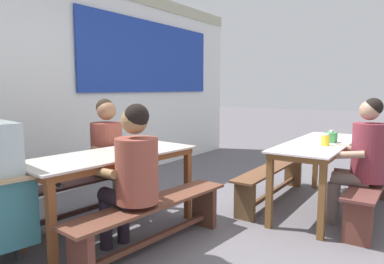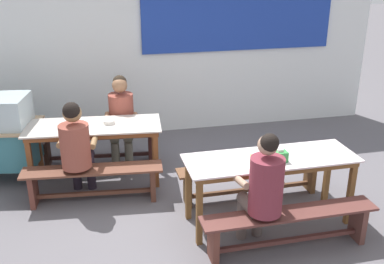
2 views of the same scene
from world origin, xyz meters
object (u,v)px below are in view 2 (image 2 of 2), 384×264
object	(u,v)px
bench_far_back	(99,144)
bench_near_back	(251,176)
dining_table_near	(270,164)
tissue_box	(280,156)
bench_far_front	(93,179)
dining_table_far	(94,131)
person_center_facing	(121,116)
person_near_front	(263,186)
soup_bowl	(109,122)
condiment_jar	(254,159)
person_left_back_turned	(76,145)
bench_near_front	(289,224)

from	to	relation	value
bench_far_back	bench_near_back	xyz separation A→B (m)	(1.76, -1.41, -0.00)
dining_table_near	tissue_box	xyz separation A→B (m)	(0.06, -0.10, 0.14)
bench_far_back	bench_far_front	xyz separation A→B (m)	(-0.10, -1.08, 0.00)
dining_table_far	dining_table_near	distance (m)	2.30
bench_far_back	person_center_facing	distance (m)	0.55
bench_far_front	bench_near_back	distance (m)	1.89
bench_far_back	person_near_front	bearing A→B (deg)	-58.51
bench_near_back	person_center_facing	distance (m)	1.99
soup_bowl	bench_far_front	bearing A→B (deg)	-114.60
person_near_front	dining_table_far	bearing A→B (deg)	129.15
person_near_front	condiment_jar	xyz separation A→B (m)	(0.04, 0.37, 0.12)
bench_far_front	condiment_jar	xyz separation A→B (m)	(1.64, -0.98, 0.55)
dining_table_near	person_left_back_turned	xyz separation A→B (m)	(-2.03, 0.94, 0.02)
bench_far_back	person_left_back_turned	world-z (taller)	person_left_back_turned
dining_table_far	person_near_front	bearing A→B (deg)	-50.85
bench_near_back	condiment_jar	bearing A→B (deg)	-109.15
bench_far_front	tissue_box	distance (m)	2.22
bench_near_back	tissue_box	bearing A→B (deg)	-84.77
dining_table_near	bench_near_back	bearing A→B (deg)	90.42
bench_near_back	condiment_jar	world-z (taller)	condiment_jar
bench_near_front	person_center_facing	world-z (taller)	person_center_facing
tissue_box	soup_bowl	xyz separation A→B (m)	(-1.67, 1.52, -0.03)
person_left_back_turned	person_near_front	bearing A→B (deg)	-39.21
dining_table_far	soup_bowl	xyz separation A→B (m)	(0.20, 0.00, 0.11)
dining_table_far	bench_near_front	bearing A→B (deg)	-46.98
dining_table_near	condiment_jar	size ratio (longest dim) A/B	14.51
dining_table_far	soup_bowl	distance (m)	0.22
bench_near_back	person_near_front	world-z (taller)	person_near_front
person_near_front	condiment_jar	size ratio (longest dim) A/B	10.09
bench_near_front	bench_near_back	bearing A→B (deg)	90.42
bench_far_back	person_left_back_turned	distance (m)	1.12
soup_bowl	person_near_front	bearing A→B (deg)	-54.66
bench_near_front	condiment_jar	size ratio (longest dim) A/B	14.07
dining_table_far	bench_near_back	world-z (taller)	dining_table_far
dining_table_near	bench_near_front	bearing A→B (deg)	-89.58
dining_table_near	person_center_facing	xyz separation A→B (m)	(-1.43, 1.86, 0.02)
dining_table_near	bench_near_front	world-z (taller)	dining_table_near
dining_table_far	condiment_jar	xyz separation A→B (m)	(1.58, -1.52, 0.14)
bench_far_front	condiment_jar	distance (m)	1.99
bench_far_front	tissue_box	xyz separation A→B (m)	(1.92, -0.97, 0.54)
person_left_back_turned	bench_far_front	bearing A→B (deg)	-25.24
soup_bowl	dining_table_near	bearing A→B (deg)	-41.08
dining_table_near	bench_near_back	distance (m)	0.68
bench_near_front	person_left_back_turned	size ratio (longest dim) A/B	1.42
person_left_back_turned	soup_bowl	distance (m)	0.63
person_center_facing	condiment_jar	distance (m)	2.32
bench_near_front	person_near_front	size ratio (longest dim) A/B	1.39
bench_far_back	person_near_front	distance (m)	2.89
dining_table_far	person_near_front	xyz separation A→B (m)	(1.54, -1.90, 0.02)
bench_far_front	person_left_back_turned	world-z (taller)	person_left_back_turned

